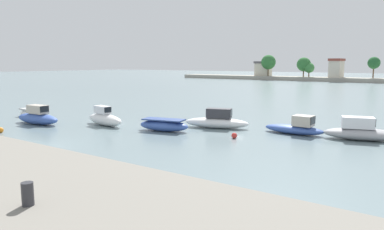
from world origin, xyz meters
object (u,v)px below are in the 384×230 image
at_px(moored_boat_4, 217,121).
at_px(moored_boat_5, 296,127).
at_px(mooring_bollard, 28,194).
at_px(mooring_buoy_1, 1,130).
at_px(moored_boat_3, 164,125).
at_px(moored_boat_1, 38,117).
at_px(mooring_buoy_0, 234,136).
at_px(moored_boat_6, 361,132).
at_px(moored_boat_0, 29,113).
at_px(moored_boat_2, 105,118).

bearing_deg(moored_boat_4, moored_boat_5, -7.46).
xyz_separation_m(mooring_bollard, mooring_buoy_1, (-21.21, 10.37, -2.28)).
xyz_separation_m(moored_boat_3, moored_boat_4, (2.82, 3.74, 0.09)).
bearing_deg(moored_boat_1, mooring_buoy_0, 12.20).
distance_m(moored_boat_3, mooring_buoy_1, 13.05).
bearing_deg(moored_boat_3, moored_boat_1, -174.30).
height_order(moored_boat_1, moored_boat_6, moored_boat_1).
relative_size(moored_boat_1, moored_boat_6, 0.93).
bearing_deg(moored_boat_5, moored_boat_6, 8.16).
bearing_deg(moored_boat_6, moored_boat_3, -175.20).
bearing_deg(mooring_buoy_1, moored_boat_6, 29.25).
xyz_separation_m(moored_boat_4, mooring_buoy_1, (-13.09, -11.79, -0.37)).
bearing_deg(moored_boat_1, moored_boat_3, 16.18).
distance_m(moored_boat_0, mooring_buoy_0, 22.74).
xyz_separation_m(moored_boat_1, moored_boat_5, (20.99, 8.85, -0.10)).
bearing_deg(moored_boat_1, moored_boat_6, 17.92).
bearing_deg(mooring_bollard, mooring_buoy_1, 153.93).
bearing_deg(moored_boat_2, mooring_buoy_0, 17.19).
relative_size(moored_boat_1, moored_boat_3, 1.16).
distance_m(mooring_bollard, mooring_buoy_1, 23.72).
distance_m(moored_boat_3, moored_boat_4, 4.68).
relative_size(moored_boat_0, moored_boat_4, 0.57).
bearing_deg(mooring_buoy_1, mooring_buoy_0, 28.05).
height_order(moored_boat_4, mooring_buoy_0, moored_boat_4).
relative_size(moored_boat_4, mooring_buoy_0, 13.76).
xyz_separation_m(moored_boat_1, moored_boat_3, (11.68, 3.88, -0.13)).
bearing_deg(mooring_bollard, mooring_buoy_0, 104.05).
bearing_deg(moored_boat_6, mooring_buoy_0, -165.09).
distance_m(moored_boat_2, moored_boat_5, 16.50).
relative_size(mooring_bollard, moored_boat_6, 0.10).
relative_size(moored_boat_1, mooring_buoy_0, 12.47).
distance_m(moored_boat_5, moored_boat_6, 4.70).
distance_m(moored_boat_0, mooring_buoy_1, 8.77).
bearing_deg(mooring_buoy_0, moored_boat_2, -172.84).
height_order(mooring_bollard, mooring_buoy_0, mooring_bollard).
bearing_deg(moored_boat_3, mooring_buoy_0, -6.20).
xyz_separation_m(mooring_buoy_0, mooring_buoy_1, (-16.42, -8.75, 0.00)).
relative_size(mooring_bollard, moored_boat_4, 0.10).
bearing_deg(moored_boat_6, moored_boat_4, 172.32).
xyz_separation_m(mooring_bollard, moored_boat_5, (-1.63, 23.39, -1.98)).
relative_size(moored_boat_5, mooring_buoy_1, 11.15).
xyz_separation_m(moored_boat_0, moored_boat_3, (16.45, 1.83, 0.09)).
xyz_separation_m(moored_boat_3, moored_boat_6, (13.97, 5.52, 0.11)).
bearing_deg(moored_boat_5, mooring_bollard, -84.64).
relative_size(moored_boat_4, mooring_buoy_1, 13.58).
relative_size(mooring_buoy_0, mooring_buoy_1, 0.99).
height_order(moored_boat_5, moored_boat_6, moored_boat_6).
bearing_deg(moored_boat_2, moored_boat_0, -164.51).
distance_m(moored_boat_1, mooring_buoy_1, 4.42).
bearing_deg(mooring_buoy_1, moored_boat_0, 134.79).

